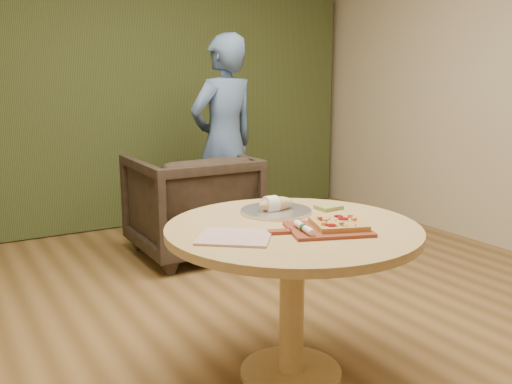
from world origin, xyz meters
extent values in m
cube|color=olive|center=(0.00, 0.00, -0.01)|extent=(5.00, 6.00, 0.02)
cube|color=beige|center=(0.00, 3.01, 1.40)|extent=(5.00, 0.02, 2.80)
cube|color=#2E3819|center=(0.00, 2.90, 1.40)|extent=(4.80, 0.14, 2.78)
cylinder|color=tan|center=(-0.16, -0.21, 0.01)|extent=(0.49, 0.49, 0.03)
cylinder|color=tan|center=(-0.16, -0.21, 0.35)|extent=(0.12, 0.12, 0.68)
cylinder|color=tan|center=(-0.16, -0.21, 0.73)|extent=(1.17, 1.17, 0.04)
cube|color=maroon|center=(-0.07, -0.36, 0.76)|extent=(0.42, 0.38, 0.01)
cube|color=maroon|center=(-0.28, -0.29, 0.76)|extent=(0.11, 0.08, 0.01)
cube|color=tan|center=(-0.01, -0.36, 0.78)|extent=(0.28, 0.28, 0.02)
cylinder|color=#6E0408|center=(-0.09, -0.41, 0.79)|extent=(0.05, 0.05, 0.00)
cylinder|color=#6E0408|center=(-0.06, -0.32, 0.79)|extent=(0.04, 0.04, 0.00)
cylinder|color=#6E0408|center=(0.03, -0.34, 0.79)|extent=(0.05, 0.05, 0.00)
cylinder|color=#6E0408|center=(0.04, -0.30, 0.79)|extent=(0.04, 0.04, 0.00)
cube|color=#E19C54|center=(-0.07, -0.29, 0.79)|extent=(0.02, 0.02, 0.01)
cube|color=#E19C54|center=(0.05, -0.39, 0.79)|extent=(0.02, 0.02, 0.01)
cube|color=#E19C54|center=(0.08, -0.33, 0.79)|extent=(0.03, 0.03, 0.01)
cube|color=#E19C54|center=(-0.08, -0.34, 0.79)|extent=(0.02, 0.02, 0.01)
cube|color=#E19C54|center=(-0.04, -0.42, 0.79)|extent=(0.02, 0.02, 0.01)
cube|color=#E19C54|center=(-0.11, -0.38, 0.79)|extent=(0.03, 0.03, 0.01)
cube|color=#2C7322|center=(0.02, -0.38, 0.79)|extent=(0.01, 0.01, 0.00)
cube|color=#2C7322|center=(-0.05, -0.43, 0.79)|extent=(0.01, 0.01, 0.00)
cube|color=#2C7322|center=(-0.02, -0.35, 0.79)|extent=(0.01, 0.01, 0.00)
cube|color=#2C7322|center=(0.02, -0.35, 0.79)|extent=(0.01, 0.01, 0.00)
cube|color=#2C7322|center=(-0.04, -0.43, 0.79)|extent=(0.01, 0.01, 0.00)
cube|color=#2C7322|center=(-0.08, -0.41, 0.79)|extent=(0.01, 0.01, 0.00)
cube|color=#2C7322|center=(-0.07, -0.43, 0.79)|extent=(0.01, 0.01, 0.00)
cube|color=#2C7322|center=(-0.04, -0.45, 0.79)|extent=(0.01, 0.01, 0.00)
cube|color=#2C7322|center=(-0.01, -0.38, 0.79)|extent=(0.01, 0.01, 0.00)
cube|color=#8C4574|center=(0.00, -0.46, 0.79)|extent=(0.02, 0.03, 0.00)
cube|color=#8C4574|center=(-0.01, -0.40, 0.79)|extent=(0.03, 0.03, 0.00)
cube|color=#8C4574|center=(-0.02, -0.31, 0.79)|extent=(0.03, 0.02, 0.00)
cube|color=#8C4574|center=(0.02, -0.30, 0.79)|extent=(0.02, 0.03, 0.00)
cylinder|color=white|center=(-0.19, -0.35, 0.78)|extent=(0.06, 0.17, 0.03)
cylinder|color=#194C26|center=(-0.19, -0.35, 0.78)|extent=(0.04, 0.03, 0.03)
cube|color=silver|center=(-0.18, -0.26, 0.78)|extent=(0.02, 0.04, 0.00)
cube|color=silver|center=(-0.48, -0.25, 0.76)|extent=(0.39, 0.38, 0.01)
cylinder|color=silver|center=(-0.09, 0.04, 0.75)|extent=(0.35, 0.35, 0.01)
cylinder|color=silver|center=(-0.09, 0.04, 0.76)|extent=(0.36, 0.36, 0.02)
ellipsoid|color=#D1B57F|center=(-0.09, 0.04, 0.79)|extent=(0.19, 0.08, 0.07)
cylinder|color=white|center=(-0.12, 0.04, 0.79)|extent=(0.06, 0.09, 0.09)
cube|color=olive|center=(0.18, -0.03, 0.76)|extent=(0.13, 0.11, 0.02)
imported|color=black|center=(0.20, 1.76, 0.45)|extent=(0.88, 0.83, 0.90)
imported|color=#425B83|center=(0.55, 1.85, 0.87)|extent=(0.71, 0.53, 1.74)
camera|label=1|loc=(-1.58, -2.30, 1.44)|focal=40.00mm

